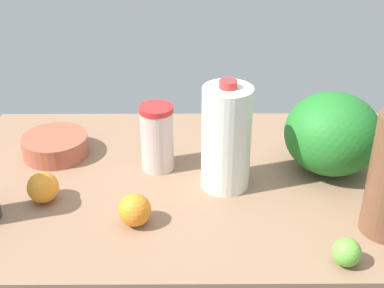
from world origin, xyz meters
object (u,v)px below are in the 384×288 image
(tumbler_cup, at_px, (157,138))
(orange_by_jug, at_px, (43,187))
(mixing_bowl, at_px, (55,146))
(milk_jug, at_px, (226,138))
(lime_far_back, at_px, (347,252))
(orange_loose, at_px, (135,210))
(watermelon, at_px, (332,134))

(tumbler_cup, distance_m, orange_by_jug, 0.31)
(mixing_bowl, height_order, orange_by_jug, orange_by_jug)
(milk_jug, relative_size, lime_far_back, 4.73)
(mixing_bowl, relative_size, orange_by_jug, 2.38)
(lime_far_back, bearing_deg, orange_by_jug, 161.12)
(lime_far_back, distance_m, orange_by_jug, 0.70)
(lime_far_back, bearing_deg, orange_loose, 162.78)
(orange_by_jug, bearing_deg, orange_loose, -22.01)
(watermelon, distance_m, lime_far_back, 0.38)
(orange_loose, bearing_deg, lime_far_back, -17.22)
(watermelon, relative_size, milk_jug, 0.87)
(mixing_bowl, xyz_separation_m, milk_jug, (0.45, -0.15, 0.10))
(mixing_bowl, height_order, lime_far_back, lime_far_back)
(milk_jug, height_order, orange_loose, milk_jug)
(orange_loose, bearing_deg, watermelon, 25.50)
(watermelon, distance_m, orange_loose, 0.54)
(lime_far_back, bearing_deg, mixing_bowl, 146.74)
(tumbler_cup, bearing_deg, watermelon, -1.40)
(lime_far_back, height_order, orange_by_jug, orange_by_jug)
(watermelon, height_order, orange_by_jug, watermelon)
(orange_loose, height_order, orange_by_jug, same)
(milk_jug, xyz_separation_m, orange_by_jug, (-0.43, -0.07, -0.09))
(milk_jug, bearing_deg, mixing_bowl, 161.48)
(milk_jug, height_order, orange_by_jug, milk_jug)
(lime_far_back, relative_size, orange_by_jug, 0.79)
(mixing_bowl, xyz_separation_m, orange_loose, (0.24, -0.31, 0.01))
(watermelon, relative_size, tumbler_cup, 1.37)
(tumbler_cup, xyz_separation_m, orange_by_jug, (-0.26, -0.15, -0.05))
(milk_jug, bearing_deg, watermelon, 14.71)
(orange_by_jug, bearing_deg, tumbler_cup, 29.87)
(milk_jug, bearing_deg, orange_loose, -142.87)
(mixing_bowl, distance_m, orange_loose, 0.40)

